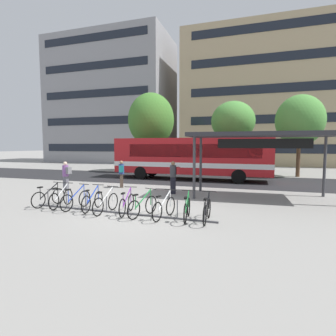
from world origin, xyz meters
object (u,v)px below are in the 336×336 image
Objects in this scene: parked_bicycle_white_7 at (164,208)px; parked_bicycle_black_9 at (207,211)px; parked_bicycle_white_1 at (61,198)px; commuter_teal_pack_0 at (121,172)px; parked_bicycle_blue_2 at (76,200)px; street_tree_0 at (300,120)px; commuter_grey_pack_2 at (66,174)px; street_tree_1 at (233,121)px; parked_bicycle_black_0 at (49,197)px; street_tree_2 at (151,120)px; city_bus at (190,157)px; commuter_red_pack_1 at (174,175)px; parked_bicycle_blue_3 at (93,201)px; transit_shelter at (262,137)px; parked_bicycle_purple_5 at (127,204)px; parked_bicycle_green_8 at (187,209)px; parked_bicycle_white_4 at (106,203)px; parked_bicycle_green_6 at (143,206)px.

parked_bicycle_black_9 is (1.55, 0.05, 0.00)m from parked_bicycle_white_7.
parked_bicycle_white_1 is 1.01× the size of commuter_teal_pack_0.
street_tree_0 reaches higher than parked_bicycle_blue_2.
parked_bicycle_white_1 is at bearing 133.07° from commuter_grey_pack_2.
street_tree_1 is at bearing -55.70° from commuter_teal_pack_0.
parked_bicycle_black_0 is 0.22× the size of street_tree_2.
city_bus reaches higher than parked_bicycle_black_0.
city_bus is 9.85m from street_tree_0.
city_bus is 6.76× the size of commuter_red_pack_1.
street_tree_0 is (9.92, 15.22, 4.33)m from parked_bicycle_blue_3.
street_tree_2 reaches higher than transit_shelter.
parked_bicycle_purple_5 is 0.96× the size of commuter_red_pack_1.
street_tree_1 is at bearing -26.54° from parked_bicycle_white_1.
street_tree_0 is (5.92, 15.42, 4.33)m from parked_bicycle_green_8.
parked_bicycle_purple_5 is (3.88, -0.21, 0.00)m from parked_bicycle_black_0.
street_tree_0 reaches higher than parked_bicycle_white_1.
street_tree_2 reaches higher than parked_bicycle_white_4.
parked_bicycle_blue_3 is 1.02× the size of commuter_teal_pack_0.
street_tree_1 is at bearing 98.40° from transit_shelter.
parked_bicycle_blue_3 is 5.83m from commuter_teal_pack_0.
transit_shelter reaches higher than parked_bicycle_blue_2.
parked_bicycle_white_7 is (5.45, -0.36, 0.00)m from parked_bicycle_black_0.
commuter_teal_pack_0 reaches higher than parked_bicycle_green_6.
parked_bicycle_black_0 is 19.90m from street_tree_0.
parked_bicycle_green_6 is (4.60, -0.36, 0.00)m from parked_bicycle_black_0.
street_tree_0 is (14.20, 11.45, 3.74)m from commuter_grey_pack_2.
street_tree_0 is (7.80, 10.68, 3.68)m from commuter_red_pack_1.
parked_bicycle_white_1 is at bearing 101.12° from parked_bicycle_green_6.
commuter_red_pack_1 reaches higher than parked_bicycle_purple_5.
street_tree_2 reaches higher than city_bus.
street_tree_1 is (1.28, 16.52, 4.49)m from parked_bicycle_white_7.
street_tree_0 is at bearing -27.55° from parked_bicycle_green_8.
parked_bicycle_white_1 is 1.03× the size of parked_bicycle_green_6.
parked_bicycle_white_4 is 4.99m from commuter_red_pack_1.
street_tree_0 reaches higher than parked_bicycle_blue_3.
street_tree_0 is at bearing -10.67° from street_tree_1.
parked_bicycle_blue_3 is 0.24× the size of transit_shelter.
commuter_teal_pack_0 is 0.95× the size of commuter_red_pack_1.
commuter_red_pack_1 is at bearing -13.72° from parked_bicycle_purple_5.
street_tree_1 is at bearing 8.63° from parked_bicycle_green_6.
street_tree_1 is at bearing 4.13° from street_tree_2.
city_bus reaches higher than parked_bicycle_black_9.
city_bus is at bearing 19.67° from parked_bicycle_green_6.
commuter_red_pack_1 is at bearing -45.81° from parked_bicycle_white_1.
parked_bicycle_green_8 is 0.26× the size of street_tree_1.
parked_bicycle_white_7 is 0.84m from parked_bicycle_green_8.
parked_bicycle_blue_3 is 16.75m from street_tree_2.
commuter_grey_pack_2 is at bearing -93.87° from street_tree_2.
parked_bicycle_white_7 is at bearing -67.37° from street_tree_2.
commuter_grey_pack_2 reaches higher than parked_bicycle_white_4.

